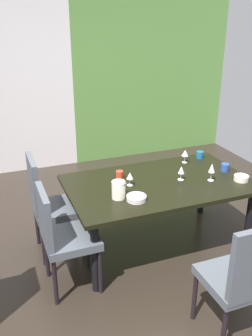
{
  "coord_description": "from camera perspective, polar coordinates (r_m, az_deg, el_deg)",
  "views": [
    {
      "loc": [
        -1.0,
        -2.65,
        2.25
      ],
      "look_at": [
        0.19,
        0.41,
        0.85
      ],
      "focal_mm": 40.0,
      "sensor_mm": 36.0,
      "label": 1
    }
  ],
  "objects": [
    {
      "name": "pitcher_left",
      "position": [
        3.26,
        -1.17,
        -3.32
      ],
      "size": [
        0.13,
        0.12,
        0.16
      ],
      "color": "white",
      "rests_on": "dining_table"
    },
    {
      "name": "wine_glass_rear",
      "position": [
        3.64,
        8.42,
        -0.37
      ],
      "size": [
        0.06,
        0.06,
        0.14
      ],
      "color": "silver",
      "rests_on": "dining_table"
    },
    {
      "name": "cup_north",
      "position": [
        4.24,
        11.19,
        1.99
      ],
      "size": [
        0.08,
        0.08,
        0.08
      ],
      "primitive_type": "cylinder",
      "color": "#1A5B87",
      "rests_on": "dining_table"
    },
    {
      "name": "cup_center",
      "position": [
        3.67,
        -0.99,
        -1.0
      ],
      "size": [
        0.07,
        0.07,
        0.07
      ],
      "primitive_type": "cylinder",
      "color": "red",
      "rests_on": "dining_table"
    },
    {
      "name": "wine_glass_near_window",
      "position": [
        3.49,
        0.59,
        -1.25
      ],
      "size": [
        0.06,
        0.06,
        0.13
      ],
      "color": "silver",
      "rests_on": "dining_table"
    },
    {
      "name": "chair_left_far",
      "position": [
        3.64,
        -11.79,
        -5.02
      ],
      "size": [
        0.45,
        0.44,
        1.02
      ],
      "rotation": [
        0.0,
        0.0,
        -1.57
      ],
      "color": "#4C5259",
      "rests_on": "ground_plane"
    },
    {
      "name": "garden_window_panel",
      "position": [
        6.1,
        3.95,
        14.32
      ],
      "size": [
        2.57,
        0.1,
        2.65
      ],
      "primitive_type": "cube",
      "color": "#598B3F",
      "rests_on": "ground_plane"
    },
    {
      "name": "ground_plane",
      "position": [
        3.62,
        -0.5,
        -15.47
      ],
      "size": [
        5.68,
        5.71,
        0.02
      ],
      "primitive_type": "cube",
      "color": "black"
    },
    {
      "name": "wine_glass_near_shelf",
      "position": [
        4.06,
        8.99,
        2.22
      ],
      "size": [
        0.07,
        0.07,
        0.14
      ],
      "color": "silver",
      "rests_on": "dining_table"
    },
    {
      "name": "serving_bowl_corner",
      "position": [
        3.25,
        1.63,
        -4.63
      ],
      "size": [
        0.17,
        0.17,
        0.04
      ],
      "primitive_type": "cylinder",
      "color": "silver",
      "rests_on": "dining_table"
    },
    {
      "name": "cup_front",
      "position": [
        3.96,
        14.85,
        0.1
      ],
      "size": [
        0.08,
        0.08,
        0.08
      ],
      "primitive_type": "cylinder",
      "color": "#2A4898",
      "rests_on": "dining_table"
    },
    {
      "name": "chair_head_near",
      "position": [
        2.78,
        17.41,
        -15.43
      ],
      "size": [
        0.44,
        0.44,
        1.01
      ],
      "color": "#4C5259",
      "rests_on": "ground_plane"
    },
    {
      "name": "wine_glass_east",
      "position": [
        3.67,
        12.94,
        -0.07
      ],
      "size": [
        0.06,
        0.06,
        0.18
      ],
      "color": "silver",
      "rests_on": "dining_table"
    },
    {
      "name": "serving_bowl_west",
      "position": [
        3.79,
        17.15,
        -1.47
      ],
      "size": [
        0.14,
        0.14,
        0.05
      ],
      "primitive_type": "cylinder",
      "color": "silver",
      "rests_on": "dining_table"
    },
    {
      "name": "dining_table",
      "position": [
        3.64,
        5.0,
        -3.21
      ],
      "size": [
        1.76,
        1.04,
        0.72
      ],
      "color": "black",
      "rests_on": "ground_plane"
    },
    {
      "name": "chair_left_near",
      "position": [
        3.18,
        -9.83,
        -9.81
      ],
      "size": [
        0.45,
        0.44,
        0.95
      ],
      "rotation": [
        0.0,
        0.0,
        -1.57
      ],
      "color": "#4C5259",
      "rests_on": "ground_plane"
    }
  ]
}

